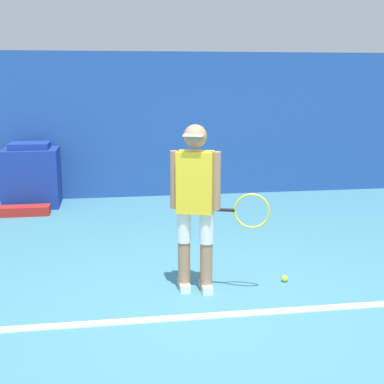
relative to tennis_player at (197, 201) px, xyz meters
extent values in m
plane|color=teal|center=(0.03, -0.44, -0.91)|extent=(24.00, 24.00, 0.00)
cube|color=#234C99|center=(0.03, 4.39, 0.34)|extent=(24.00, 0.10, 2.48)
cube|color=white|center=(0.03, -0.60, -0.90)|extent=(21.60, 0.10, 0.01)
cylinder|color=#A37556|center=(-0.12, 0.04, -0.66)|extent=(0.12, 0.12, 0.49)
cylinder|color=white|center=(-0.12, 0.04, -0.26)|extent=(0.14, 0.14, 0.30)
cube|color=white|center=(-0.12, 0.04, -0.87)|extent=(0.10, 0.24, 0.08)
cylinder|color=#A37556|center=(0.09, -0.03, -0.66)|extent=(0.12, 0.12, 0.49)
cylinder|color=white|center=(0.09, -0.03, -0.26)|extent=(0.14, 0.14, 0.30)
cube|color=white|center=(0.09, -0.03, -0.87)|extent=(0.10, 0.24, 0.08)
cube|color=yellow|center=(-0.01, 0.00, 0.18)|extent=(0.39, 0.30, 0.59)
sphere|color=#A37556|center=(-0.01, 0.00, 0.62)|extent=(0.22, 0.22, 0.22)
cube|color=white|center=(-0.04, -0.09, 0.64)|extent=(0.21, 0.17, 0.02)
cylinder|color=#A37556|center=(-0.20, 0.07, 0.20)|extent=(0.09, 0.09, 0.55)
cylinder|color=#A37556|center=(0.17, -0.06, 0.20)|extent=(0.09, 0.09, 0.55)
cylinder|color=black|center=(0.26, -0.09, -0.08)|extent=(0.18, 0.09, 0.03)
torus|color=yellow|center=(0.50, -0.16, -0.08)|extent=(0.33, 0.13, 0.34)
sphere|color=#D1E533|center=(0.93, 0.09, -0.87)|extent=(0.07, 0.07, 0.07)
cube|color=navy|center=(-2.07, 3.92, -0.44)|extent=(0.88, 0.72, 0.93)
cube|color=navy|center=(-2.07, 3.92, 0.08)|extent=(0.62, 0.51, 0.10)
cube|color=#B2231E|center=(-2.13, 3.30, -0.83)|extent=(0.78, 0.27, 0.14)
camera|label=1|loc=(-0.80, -4.88, 1.15)|focal=50.00mm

